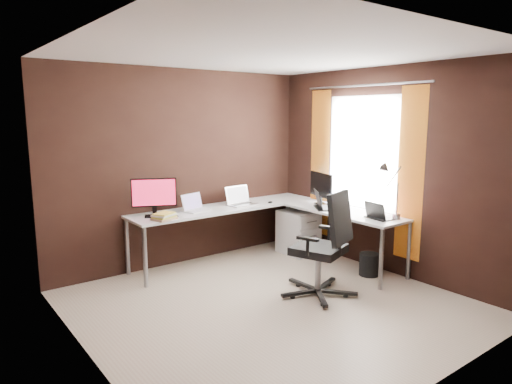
% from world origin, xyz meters
% --- Properties ---
extents(room, '(3.60, 3.60, 2.50)m').
position_xyz_m(room, '(0.34, 0.07, 1.28)').
color(room, tan).
rests_on(room, ground).
extents(desk, '(2.65, 2.25, 0.73)m').
position_xyz_m(desk, '(0.84, 1.04, 0.68)').
color(desk, silver).
rests_on(desk, ground).
extents(drawer_pedestal, '(0.42, 0.50, 0.60)m').
position_xyz_m(drawer_pedestal, '(1.43, 1.15, 0.30)').
color(drawer_pedestal, silver).
rests_on(drawer_pedestal, ground).
extents(monitor_left, '(0.49, 0.26, 0.46)m').
position_xyz_m(monitor_left, '(-0.54, 1.53, 0.99)').
color(monitor_left, black).
rests_on(monitor_left, desk).
extents(monitor_right, '(0.19, 0.52, 0.43)m').
position_xyz_m(monitor_right, '(1.54, 0.84, 0.98)').
color(monitor_right, black).
rests_on(monitor_right, desk).
extents(laptop_white, '(0.36, 0.30, 0.21)m').
position_xyz_m(laptop_white, '(-0.00, 1.52, 0.78)').
color(laptop_white, silver).
rests_on(laptop_white, desk).
extents(laptop_silver, '(0.38, 0.28, 0.25)m').
position_xyz_m(laptop_silver, '(0.68, 1.49, 0.78)').
color(laptop_silver, silver).
rests_on(laptop_silver, desk).
extents(laptop_black_big, '(0.42, 0.44, 0.24)m').
position_xyz_m(laptop_black_big, '(1.37, 0.63, 0.78)').
color(laptop_black_big, black).
rests_on(laptop_black_big, desk).
extents(laptop_black_small, '(0.25, 0.32, 0.20)m').
position_xyz_m(laptop_black_small, '(1.46, -0.16, 0.78)').
color(laptop_black_small, black).
rests_on(laptop_black_small, desk).
extents(book_stack, '(0.30, 0.27, 0.08)m').
position_xyz_m(book_stack, '(-0.53, 1.30, 0.77)').
color(book_stack, '#A17856').
rests_on(book_stack, desk).
extents(mouse_left, '(0.11, 0.09, 0.04)m').
position_xyz_m(mouse_left, '(-0.40, 1.30, 0.75)').
color(mouse_left, black).
rests_on(mouse_left, desk).
extents(mouse_corner, '(0.08, 0.06, 0.03)m').
position_xyz_m(mouse_corner, '(1.05, 1.32, 0.75)').
color(mouse_corner, black).
rests_on(mouse_corner, desk).
extents(desk_lamp, '(0.20, 0.24, 0.65)m').
position_xyz_m(desk_lamp, '(1.55, -0.24, 1.14)').
color(desk_lamp, slate).
rests_on(desk_lamp, desk).
extents(office_chair, '(0.64, 0.68, 1.15)m').
position_xyz_m(office_chair, '(0.60, -0.13, 0.34)').
color(office_chair, black).
rests_on(office_chair, ground).
extents(wastebasket, '(0.27, 0.27, 0.27)m').
position_xyz_m(wastebasket, '(1.50, -0.04, 0.14)').
color(wastebasket, black).
rests_on(wastebasket, ground).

